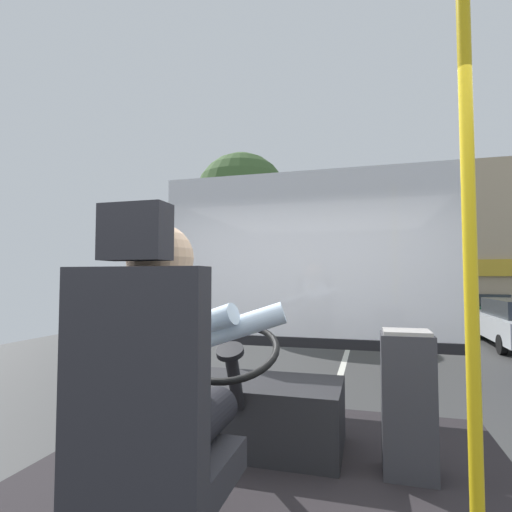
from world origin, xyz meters
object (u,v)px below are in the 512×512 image
object	(u,v)px
bus_driver	(167,364)
parked_car_green	(478,308)
steering_console	(252,410)
driver_seat	(149,431)
parked_car_black	(449,298)
fare_box	(408,402)
handrail_pole	(470,260)

from	to	relation	value
bus_driver	parked_car_green	world-z (taller)	bus_driver
bus_driver	steering_console	bearing A→B (deg)	90.00
driver_seat	steering_console	size ratio (longest dim) A/B	1.16
driver_seat	parked_car_green	distance (m)	16.53
parked_car_green	parked_car_black	distance (m)	5.89
steering_console	parked_car_black	size ratio (longest dim) A/B	0.27
steering_console	fare_box	bearing A→B (deg)	-7.66
fare_box	parked_car_black	size ratio (longest dim) A/B	0.18
bus_driver	handrail_pole	size ratio (longest dim) A/B	0.37
parked_car_green	parked_car_black	world-z (taller)	parked_car_black
driver_seat	bus_driver	size ratio (longest dim) A/B	1.57
handrail_pole	steering_console	bearing A→B (deg)	136.09
bus_driver	fare_box	distance (m)	1.38
fare_box	parked_car_black	world-z (taller)	fare_box
driver_seat	parked_car_black	bearing A→B (deg)	77.75
handrail_pole	parked_car_black	distance (m)	21.84
bus_driver	steering_console	distance (m)	1.21
driver_seat	handrail_pole	distance (m)	1.20
handrail_pole	fare_box	xyz separation A→B (m)	(-0.13, 0.87, -0.72)
parked_car_black	handrail_pole	bearing A→B (deg)	-99.73
steering_console	fare_box	size ratio (longest dim) A/B	1.44
steering_console	parked_car_black	xyz separation A→B (m)	(4.72, 20.50, -0.25)
driver_seat	fare_box	size ratio (longest dim) A/B	1.68
bus_driver	fare_box	bearing A→B (deg)	47.33
parked_car_black	steering_console	bearing A→B (deg)	-102.96
fare_box	parked_car_green	world-z (taller)	fare_box
bus_driver	handrail_pole	bearing A→B (deg)	6.00
steering_console	fare_box	distance (m)	0.93
bus_driver	handrail_pole	xyz separation A→B (m)	(1.03, 0.11, 0.37)
steering_console	parked_car_green	world-z (taller)	steering_console
handrail_pole	parked_car_black	size ratio (longest dim) A/B	0.53
parked_car_black	parked_car_green	bearing A→B (deg)	-90.17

